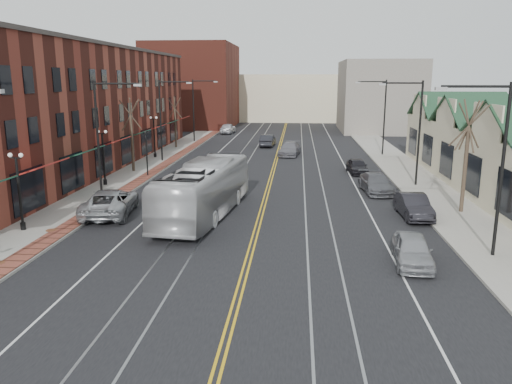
% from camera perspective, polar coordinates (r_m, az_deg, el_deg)
% --- Properties ---
extents(ground, '(160.00, 160.00, 0.00)m').
position_cam_1_polar(ground, '(19.21, -2.32, -12.75)').
color(ground, black).
rests_on(ground, ground).
extents(sidewalk_left, '(4.00, 120.00, 0.15)m').
position_cam_1_polar(sidewalk_left, '(40.64, -15.77, 0.71)').
color(sidewalk_left, gray).
rests_on(sidewalk_left, ground).
extents(sidewalk_right, '(4.00, 120.00, 0.15)m').
position_cam_1_polar(sidewalk_right, '(39.32, 19.11, 0.08)').
color(sidewalk_right, gray).
rests_on(sidewalk_right, ground).
extents(building_left, '(10.00, 50.00, 11.00)m').
position_cam_1_polar(building_left, '(49.08, -21.07, 8.76)').
color(building_left, maroon).
rests_on(building_left, ground).
extents(backdrop_left, '(14.00, 18.00, 14.00)m').
position_cam_1_polar(backdrop_left, '(89.07, -7.16, 11.95)').
color(backdrop_left, maroon).
rests_on(backdrop_left, ground).
extents(backdrop_mid, '(22.00, 14.00, 9.00)m').
position_cam_1_polar(backdrop_mid, '(102.27, 3.62, 10.73)').
color(backdrop_mid, beige).
rests_on(backdrop_mid, ground).
extents(backdrop_right, '(12.00, 16.00, 11.00)m').
position_cam_1_polar(backdrop_right, '(83.22, 13.87, 10.58)').
color(backdrop_right, slate).
rests_on(backdrop_right, ground).
extents(streetlight_l_1, '(3.33, 0.25, 8.00)m').
position_cam_1_polar(streetlight_l_1, '(35.88, -17.03, 7.08)').
color(streetlight_l_1, black).
rests_on(streetlight_l_1, sidewalk_left).
extents(streetlight_l_2, '(3.33, 0.25, 8.00)m').
position_cam_1_polar(streetlight_l_2, '(51.04, -10.39, 8.99)').
color(streetlight_l_2, black).
rests_on(streetlight_l_2, sidewalk_left).
extents(streetlight_l_3, '(3.33, 0.25, 8.00)m').
position_cam_1_polar(streetlight_l_3, '(66.59, -6.79, 9.97)').
color(streetlight_l_3, black).
rests_on(streetlight_l_3, sidewalk_left).
extents(streetlight_r_0, '(3.33, 0.25, 8.00)m').
position_cam_1_polar(streetlight_r_0, '(25.03, 25.51, 4.10)').
color(streetlight_r_0, black).
rests_on(streetlight_r_0, sidewalk_right).
extents(streetlight_r_1, '(3.33, 0.25, 8.00)m').
position_cam_1_polar(streetlight_r_1, '(40.30, 17.61, 7.62)').
color(streetlight_r_1, black).
rests_on(streetlight_r_1, sidewalk_right).
extents(streetlight_r_2, '(3.33, 0.25, 8.00)m').
position_cam_1_polar(streetlight_r_2, '(55.98, 14.05, 9.15)').
color(streetlight_r_2, black).
rests_on(streetlight_r_2, sidewalk_right).
extents(lamppost_l_1, '(0.84, 0.28, 4.27)m').
position_cam_1_polar(lamppost_l_1, '(29.94, -25.41, -0.14)').
color(lamppost_l_1, black).
rests_on(lamppost_l_1, sidewalk_left).
extents(lamppost_l_2, '(0.84, 0.28, 4.27)m').
position_cam_1_polar(lamppost_l_2, '(40.55, -17.02, 3.66)').
color(lamppost_l_2, black).
rests_on(lamppost_l_2, sidewalk_left).
extents(lamppost_l_3, '(0.84, 0.28, 4.27)m').
position_cam_1_polar(lamppost_l_3, '(53.68, -11.54, 6.10)').
color(lamppost_l_3, black).
rests_on(lamppost_l_3, sidewalk_left).
extents(tree_left_near, '(1.78, 1.37, 6.48)m').
position_cam_1_polar(tree_left_near, '(45.86, -14.03, 6.50)').
color(tree_left_near, '#382B21').
rests_on(tree_left_near, sidewalk_left).
extents(tree_left_far, '(1.66, 1.28, 6.02)m').
position_cam_1_polar(tree_left_far, '(61.19, -9.22, 8.00)').
color(tree_left_far, '#382B21').
rests_on(tree_left_far, sidewalk_left).
extents(tree_right_mid, '(1.90, 1.46, 6.93)m').
position_cam_1_polar(tree_right_mid, '(33.15, 22.90, 3.97)').
color(tree_right_mid, '#382B21').
rests_on(tree_right_mid, sidewalk_right).
extents(manhole_far, '(0.60, 0.60, 0.02)m').
position_cam_1_polar(manhole_far, '(29.66, -22.35, -4.06)').
color(manhole_far, '#592D19').
rests_on(manhole_far, sidewalk_left).
extents(traffic_signal, '(0.18, 0.15, 3.80)m').
position_cam_1_polar(traffic_signal, '(43.53, -12.40, 4.72)').
color(traffic_signal, black).
rests_on(traffic_signal, sidewalk_left).
extents(transit_bus, '(4.25, 12.17, 3.32)m').
position_cam_1_polar(transit_bus, '(30.53, -5.93, 0.24)').
color(transit_bus, silver).
rests_on(transit_bus, ground).
extents(parked_suv, '(3.49, 6.22, 1.64)m').
position_cam_1_polar(parked_suv, '(32.14, -16.32, -1.11)').
color(parked_suv, '#A2A6A9').
rests_on(parked_suv, ground).
extents(parked_car_a, '(1.95, 4.16, 1.37)m').
position_cam_1_polar(parked_car_a, '(23.90, 17.44, -6.32)').
color(parked_car_a, '#9A9CA1').
rests_on(parked_car_a, ground).
extents(parked_car_b, '(1.71, 4.42, 1.44)m').
position_cam_1_polar(parked_car_b, '(31.78, 17.55, -1.54)').
color(parked_car_b, black).
rests_on(parked_car_b, ground).
extents(parked_car_c, '(2.40, 4.98, 1.40)m').
position_cam_1_polar(parked_car_c, '(38.01, 13.53, 0.98)').
color(parked_car_c, '#57585E').
rests_on(parked_car_c, ground).
extents(parked_car_d, '(1.87, 4.01, 1.33)m').
position_cam_1_polar(parked_car_d, '(45.34, 11.50, 2.92)').
color(parked_car_d, black).
rests_on(parked_car_d, ground).
extents(distant_car_left, '(1.84, 4.58, 1.48)m').
position_cam_1_polar(distant_car_left, '(62.24, 1.34, 5.90)').
color(distant_car_left, '#222228').
rests_on(distant_car_left, ground).
extents(distant_car_right, '(2.65, 5.20, 1.44)m').
position_cam_1_polar(distant_car_right, '(54.99, 3.86, 4.93)').
color(distant_car_right, slate).
rests_on(distant_car_right, ground).
extents(distant_car_far, '(2.15, 4.77, 1.59)m').
position_cam_1_polar(distant_car_far, '(77.23, -3.22, 7.28)').
color(distant_car_far, silver).
rests_on(distant_car_far, ground).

